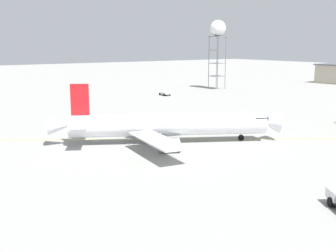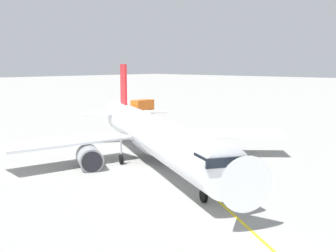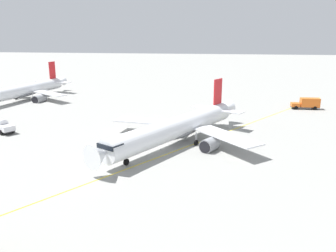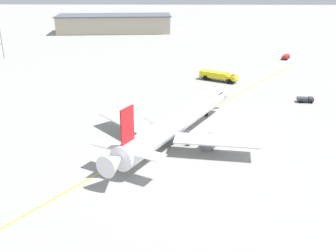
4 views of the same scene
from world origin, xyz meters
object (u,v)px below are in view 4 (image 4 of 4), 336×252
baggage_truck_truck (305,99)px  airliner_main (176,124)px  fire_tender_truck (218,76)px  ops_pickup_truck (286,57)px

baggage_truck_truck → airliner_main: bearing=-139.2°
baggage_truck_truck → fire_tender_truck: size_ratio=0.35×
airliner_main → ops_pickup_truck: bearing=-0.3°
airliner_main → fire_tender_truck: airliner_main is taller
airliner_main → baggage_truck_truck: size_ratio=10.02×
airliner_main → baggage_truck_truck: (-30.98, -22.19, -2.36)m
airliner_main → fire_tender_truck: (-12.04, -41.14, -1.53)m
baggage_truck_truck → fire_tender_truck: (18.94, -18.95, 0.83)m
airliner_main → ops_pickup_truck: 81.10m
airliner_main → ops_pickup_truck: airliner_main is taller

